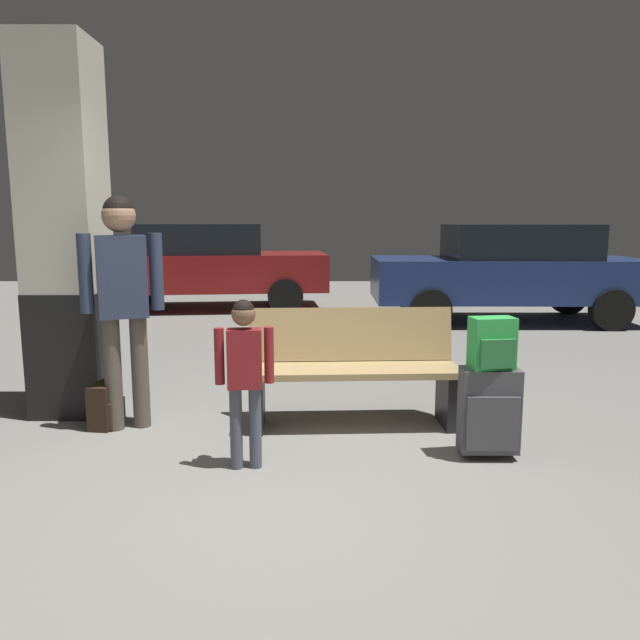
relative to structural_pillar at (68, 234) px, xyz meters
The scene contains 10 objects.
ground_plane 3.16m from the structural_pillar, 50.92° to the left, with size 18.00×18.00×0.10m, color gray.
structural_pillar is the anchor object (origin of this frame).
bench 2.51m from the structural_pillar, ahead, with size 1.62×0.60×0.89m.
suitcase 3.49m from the structural_pillar, 18.07° to the right, with size 0.38×0.23×0.60m.
backpack_bright 3.37m from the structural_pillar, 18.07° to the right, with size 0.30×0.23×0.34m.
child 2.11m from the structural_pillar, 37.78° to the right, with size 0.37×0.21×1.08m.
adult 0.81m from the structural_pillar, 37.40° to the right, with size 0.56×0.32×1.74m.
backpack_dark_floor 1.41m from the structural_pillar, 47.19° to the right, with size 0.22×0.30×0.34m.
parked_car_far 6.10m from the structural_pillar, 89.86° to the left, with size 4.26×2.13×1.51m.
parked_car_near 6.81m from the structural_pillar, 42.96° to the left, with size 4.11×1.83×1.51m.
Camera 1 is at (0.27, -3.10, 1.56)m, focal length 34.54 mm.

